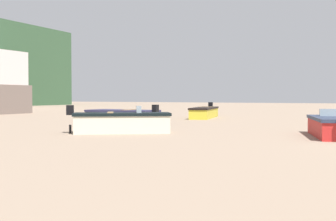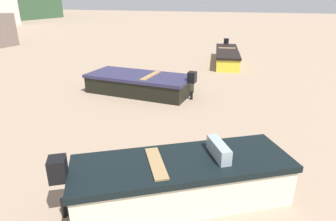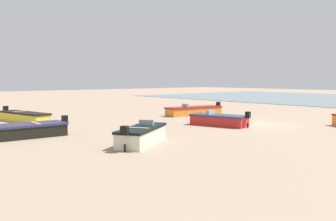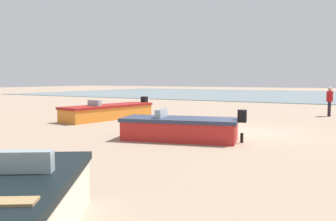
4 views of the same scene
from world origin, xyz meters
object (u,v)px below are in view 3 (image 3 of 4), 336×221
at_px(boat_red_1, 219,120).
at_px(boat_orange_5, 194,111).
at_px(boat_yellow_0, 24,117).
at_px(boat_cream_3, 142,135).
at_px(boat_black_2, 26,130).

xyz_separation_m(boat_red_1, boat_orange_5, (6.17, -3.79, -0.00)).
bearing_deg(boat_orange_5, boat_yellow_0, 79.25).
bearing_deg(boat_cream_3, boat_orange_5, 91.94).
relative_size(boat_yellow_0, boat_red_1, 1.28).
bearing_deg(boat_yellow_0, boat_orange_5, 149.86).
relative_size(boat_cream_3, boat_orange_5, 0.72).
relative_size(boat_yellow_0, boat_black_2, 1.22).
bearing_deg(boat_black_2, boat_orange_5, -78.23).
xyz_separation_m(boat_yellow_0, boat_orange_5, (-4.59, -13.08, 0.00)).
xyz_separation_m(boat_black_2, boat_orange_5, (2.47, -15.40, 0.01)).
xyz_separation_m(boat_cream_3, boat_orange_5, (8.20, -11.85, -0.05)).
relative_size(boat_yellow_0, boat_orange_5, 0.97).
xyz_separation_m(boat_red_1, boat_cream_3, (-2.02, 8.06, 0.05)).
height_order(boat_cream_3, boat_orange_5, boat_cream_3).
height_order(boat_red_1, boat_cream_3, boat_cream_3).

